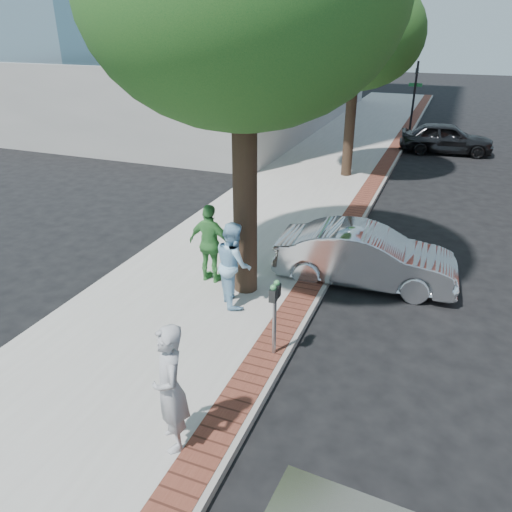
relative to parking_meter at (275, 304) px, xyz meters
The scene contains 13 objects.
ground 1.48m from the parking_meter, 167.70° to the left, with size 120.00×120.00×0.00m, color black.
sidewalk 8.58m from the parking_meter, 105.91° to the left, with size 5.00×60.00×0.15m, color #9E9991.
brick_strip 8.25m from the parking_meter, 90.93° to the left, with size 0.60×60.00×0.01m, color brown.
curb 8.26m from the parking_meter, 88.48° to the left, with size 0.10×60.00×0.15m, color gray.
office_base 26.15m from the parking_meter, 121.95° to the left, with size 18.20×22.20×4.00m, color gray.
signal_near 22.21m from the parking_meter, 89.83° to the left, with size 0.70×0.15×3.80m.
tree_far 12.92m from the parking_meter, 96.24° to the left, with size 4.80×4.80×7.14m.
parking_meter is the anchor object (origin of this frame).
person_gray 2.64m from the parking_meter, 103.29° to the right, with size 0.72×0.47×1.97m, color #A4A4A8.
person_officer 2.03m from the parking_meter, 135.15° to the left, with size 0.90×0.70×1.85m, color #99CDED.
person_green 3.18m from the parking_meter, 137.26° to the left, with size 1.10×0.46×1.88m, color #449545.
sedan_silver 3.81m from the parking_meter, 75.16° to the left, with size 1.46×4.19×1.38m, color silver.
bg_car 18.19m from the parking_meter, 83.32° to the left, with size 1.69×4.20×1.43m, color black.
Camera 1 is at (3.32, -7.34, 5.71)m, focal length 35.00 mm.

